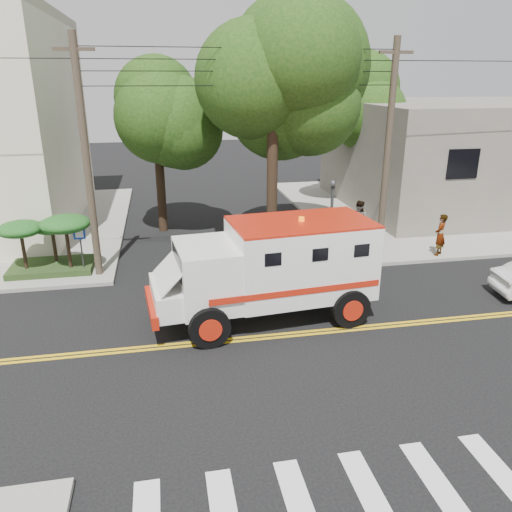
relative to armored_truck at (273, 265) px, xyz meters
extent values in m
plane|color=black|center=(-0.39, -1.27, -1.84)|extent=(100.00, 100.00, 0.00)
cube|color=gray|center=(13.11, 12.23, -1.77)|extent=(17.00, 17.00, 0.15)
cube|color=#69645A|center=(14.61, 12.73, 1.31)|extent=(14.00, 12.00, 6.00)
cylinder|color=#382D23|center=(-5.99, 4.73, 2.66)|extent=(0.28, 0.28, 9.00)
cylinder|color=#382D23|center=(5.91, 4.93, 2.66)|extent=(0.28, 0.28, 9.00)
cylinder|color=black|center=(1.11, 5.23, 1.66)|extent=(0.44, 0.44, 7.00)
sphere|color=#16370F|center=(1.11, 5.23, 5.16)|extent=(5.32, 5.32, 5.32)
sphere|color=#16370F|center=(2.25, 4.47, 5.73)|extent=(4.56, 4.56, 4.56)
cylinder|color=black|center=(-3.39, 10.73, 0.96)|extent=(0.44, 0.44, 5.60)
sphere|color=#16370F|center=(-3.39, 10.73, 3.76)|extent=(3.92, 3.92, 3.92)
sphere|color=#16370F|center=(-2.55, 10.17, 4.18)|extent=(3.36, 3.36, 3.36)
cylinder|color=black|center=(8.11, 14.73, 1.13)|extent=(0.44, 0.44, 5.95)
sphere|color=#16370F|center=(8.11, 14.73, 4.11)|extent=(4.20, 4.20, 4.20)
sphere|color=#16370F|center=(9.01, 14.13, 4.56)|extent=(3.60, 3.60, 3.60)
cylinder|color=#3F3F42|center=(3.41, 4.33, -0.04)|extent=(0.12, 0.12, 3.60)
imported|color=#3F3F42|center=(3.41, 4.33, 1.31)|extent=(0.15, 0.18, 0.90)
cylinder|color=#3F3F42|center=(-6.59, 4.93, -0.84)|extent=(0.06, 0.06, 2.00)
cube|color=#0C33A5|center=(-6.59, 4.87, -0.04)|extent=(0.45, 0.03, 0.45)
cube|color=#1E3314|center=(-7.89, 5.53, -1.57)|extent=(3.20, 2.00, 0.24)
cylinder|color=black|center=(-8.79, 5.23, -0.69)|extent=(0.14, 0.14, 1.52)
ellipsoid|color=#154816|center=(-8.79, 5.23, 0.16)|extent=(1.73, 1.73, 0.60)
cylinder|color=black|center=(-7.79, 5.93, -0.77)|extent=(0.14, 0.14, 1.36)
ellipsoid|color=#154816|center=(-7.79, 5.93, -0.01)|extent=(1.55, 1.55, 0.54)
cylinder|color=black|center=(-7.09, 5.03, -0.61)|extent=(0.14, 0.14, 1.68)
ellipsoid|color=#154816|center=(-7.09, 5.03, 0.33)|extent=(1.91, 1.91, 0.66)
cube|color=white|center=(0.92, 0.09, 0.14)|extent=(4.65, 3.02, 2.38)
cube|color=white|center=(-2.13, -0.21, -0.09)|extent=(2.04, 2.65, 1.93)
cube|color=black|center=(-3.01, -0.29, 0.42)|extent=(0.25, 1.92, 0.79)
cube|color=white|center=(-3.31, -0.32, -0.65)|extent=(1.23, 2.35, 0.79)
cube|color=#B71F0E|center=(-3.87, -0.37, -0.94)|extent=(0.44, 2.44, 0.40)
cube|color=#B71F0E|center=(0.92, 0.09, 1.36)|extent=(4.65, 3.02, 0.07)
cylinder|color=black|center=(-2.23, -1.49, -1.22)|extent=(1.28, 0.48, 1.25)
cylinder|color=black|center=(-2.47, 1.04, -1.22)|extent=(1.28, 0.48, 1.25)
cylinder|color=black|center=(2.28, -1.05, -1.22)|extent=(1.28, 0.48, 1.25)
cylinder|color=black|center=(2.04, 1.47, -1.22)|extent=(1.28, 0.48, 1.25)
imported|color=gray|center=(8.37, 4.23, -0.78)|extent=(0.79, 0.78, 1.83)
imported|color=gray|center=(5.71, 6.97, -0.74)|extent=(1.17, 1.14, 1.91)
camera|label=1|loc=(-3.32, -14.49, 5.69)|focal=35.00mm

